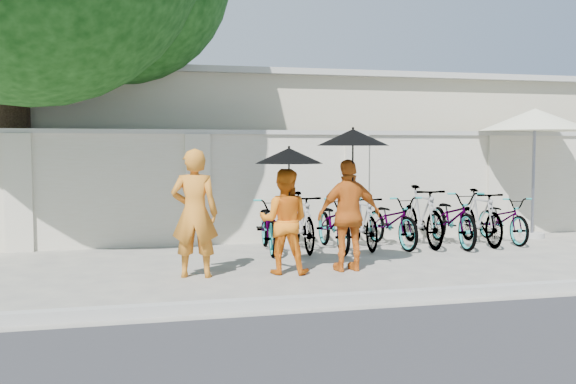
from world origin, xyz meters
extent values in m
plane|color=#A49F8D|center=(0.00, 0.00, 0.00)|extent=(80.00, 80.00, 0.00)
cube|color=#A1A19B|center=(0.00, -1.70, 0.06)|extent=(40.00, 0.16, 0.12)
cube|color=beige|center=(1.00, 3.20, 1.00)|extent=(20.00, 0.30, 2.00)
cube|color=#B9B499|center=(2.00, 7.00, 1.60)|extent=(14.00, 6.00, 3.20)
cylinder|color=#412E1E|center=(-4.20, 3.90, 2.20)|extent=(0.60, 0.60, 4.40)
imported|color=orange|center=(-1.33, 0.23, 0.87)|extent=(0.72, 0.55, 1.75)
imported|color=orange|center=(-0.09, 0.19, 0.73)|extent=(0.86, 0.77, 1.47)
cylinder|color=black|center=(-0.04, 0.11, 1.24)|extent=(0.02, 0.02, 0.82)
cone|color=black|center=(-0.04, 0.11, 1.65)|extent=(0.94, 0.94, 0.22)
imported|color=#CB6018|center=(0.85, 0.15, 0.80)|extent=(0.95, 0.44, 1.60)
cylinder|color=black|center=(0.87, 0.07, 1.40)|extent=(0.02, 0.02, 1.00)
cone|color=black|center=(0.87, 0.07, 1.90)|extent=(1.02, 1.02, 0.23)
cylinder|color=#A1A19B|center=(5.45, 2.51, 0.05)|extent=(0.48, 0.48, 0.10)
cylinder|color=gray|center=(5.45, 2.51, 1.13)|extent=(0.06, 0.06, 2.26)
cone|color=beige|center=(5.45, 2.51, 2.30)|extent=(2.78, 2.78, 0.43)
imported|color=gray|center=(0.10, 2.06, 0.47)|extent=(0.78, 1.83, 0.94)
imported|color=gray|center=(0.65, 2.01, 0.50)|extent=(0.52, 1.68, 1.00)
imported|color=gray|center=(1.21, 1.95, 0.47)|extent=(0.67, 1.82, 0.95)
imported|color=gray|center=(1.77, 2.02, 0.48)|extent=(0.55, 1.62, 0.96)
imported|color=gray|center=(2.32, 2.06, 0.46)|extent=(0.81, 1.82, 0.93)
imported|color=gray|center=(2.88, 2.03, 0.54)|extent=(0.58, 1.82, 1.08)
imported|color=gray|center=(3.43, 1.92, 0.50)|extent=(0.80, 1.95, 1.00)
imported|color=gray|center=(3.99, 1.94, 0.50)|extent=(0.59, 1.70, 1.00)
imported|color=gray|center=(4.54, 2.09, 0.43)|extent=(0.58, 1.65, 0.86)
camera|label=1|loc=(-2.14, -8.45, 1.77)|focal=40.00mm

